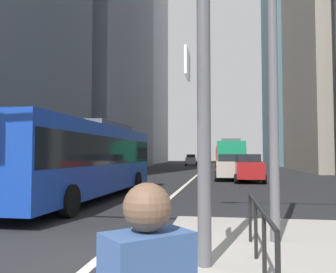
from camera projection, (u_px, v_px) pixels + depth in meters
The scene contains 12 objects.
ground_plane at pixel (191, 180), 26.00m from camera, with size 160.00×160.00×0.00m, color black.
lane_centre_line at pixel (199, 173), 35.88m from camera, with size 0.20×80.00×0.01m, color beige.
office_tower_left_far at pixel (138, 63), 78.28m from camera, with size 10.17×23.67×44.46m, color #9E9EA3.
office_tower_right_far at pixel (302, 35), 63.88m from camera, with size 12.46×17.96×47.19m, color slate.
city_bus_blue_oncoming at pixel (85, 156), 14.85m from camera, with size 2.92×12.25×3.40m.
city_bus_red_receding at pixel (230, 155), 35.80m from camera, with size 2.75×11.03×3.40m.
city_bus_red_distant at pixel (224, 155), 55.03m from camera, with size 2.73×11.11×3.40m.
car_oncoming_mid at pixel (191, 160), 62.67m from camera, with size 2.15×4.14×1.94m.
car_receding_near at pixel (228, 167), 26.16m from camera, with size 2.09×4.27×1.94m.
car_receding_far at pixel (248, 168), 24.48m from camera, with size 2.13×4.47×1.94m.
traffic_signal_gantry at pixel (85, 27), 6.05m from camera, with size 6.10×0.65×6.00m.
pedestrian_railing at pixel (259, 223), 5.40m from camera, with size 0.06×3.60×0.98m.
Camera 1 is at (2.22, -6.09, 1.91)m, focal length 37.64 mm.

